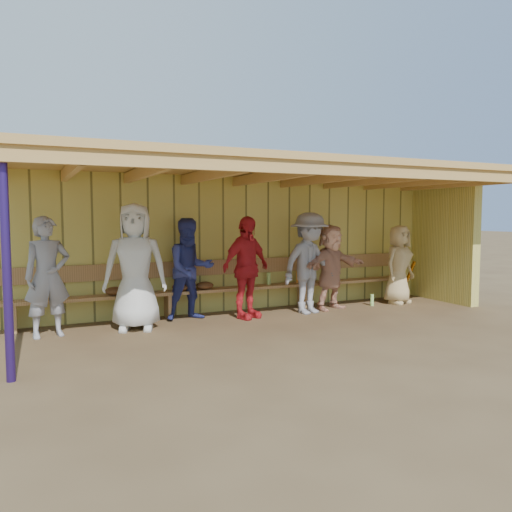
# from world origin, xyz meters

# --- Properties ---
(ground) EXTENTS (90.00, 90.00, 0.00)m
(ground) POSITION_xyz_m (0.00, 0.00, 0.00)
(ground) COLOR brown
(ground) RESTS_ON ground
(player_a) EXTENTS (0.69, 0.52, 1.71)m
(player_a) POSITION_xyz_m (-3.15, 0.51, 0.85)
(player_a) COLOR gray
(player_a) RESTS_ON ground
(player_b) EXTENTS (1.06, 0.84, 1.90)m
(player_b) POSITION_xyz_m (-1.95, 0.44, 0.95)
(player_b) COLOR silver
(player_b) RESTS_ON ground
(player_c) EXTENTS (0.84, 0.67, 1.67)m
(player_c) POSITION_xyz_m (-0.98, 0.81, 0.83)
(player_c) COLOR navy
(player_c) RESTS_ON ground
(player_d) EXTENTS (1.08, 0.76, 1.70)m
(player_d) POSITION_xyz_m (-0.11, 0.51, 0.85)
(player_d) COLOR red
(player_d) RESTS_ON ground
(player_e) EXTENTS (1.25, 0.88, 1.76)m
(player_e) POSITION_xyz_m (1.07, 0.44, 0.88)
(player_e) COLOR gray
(player_e) RESTS_ON ground
(player_f) EXTENTS (1.51, 0.82, 1.55)m
(player_f) POSITION_xyz_m (1.62, 0.60, 0.78)
(player_f) COLOR #E09E7E
(player_f) RESTS_ON ground
(player_h) EXTENTS (0.85, 0.68, 1.53)m
(player_h) POSITION_xyz_m (3.15, 0.55, 0.76)
(player_h) COLOR tan
(player_h) RESTS_ON ground
(dugout_structure) EXTENTS (8.80, 3.20, 2.50)m
(dugout_structure) POSITION_xyz_m (0.39, 0.69, 1.69)
(dugout_structure) COLOR #D4C65A
(dugout_structure) RESTS_ON ground
(bench) EXTENTS (7.60, 0.34, 0.93)m
(bench) POSITION_xyz_m (0.00, 1.12, 0.53)
(bench) COLOR #B6844E
(bench) RESTS_ON ground
(dugout_equipment) EXTENTS (6.03, 0.62, 0.80)m
(dugout_equipment) POSITION_xyz_m (-0.51, 0.99, 0.49)
(dugout_equipment) COLOR orange
(dugout_equipment) RESTS_ON ground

